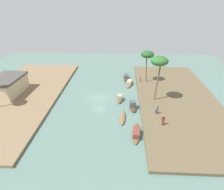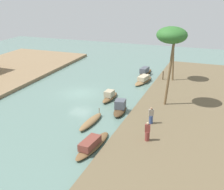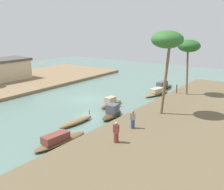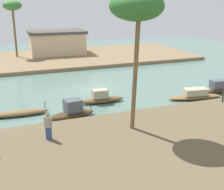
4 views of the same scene
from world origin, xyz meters
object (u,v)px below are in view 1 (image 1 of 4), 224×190
(palm_tree_left_near, at_px, (159,62))
(sampan_with_red_awning, at_px, (136,133))
(person_on_near_bank, at_px, (163,121))
(sampan_downstream_large, at_px, (120,98))
(sampan_upstream_small, at_px, (129,83))
(sampan_open_hull, at_px, (126,77))
(mooring_post, at_px, (141,79))
(sampan_near_left_bank, at_px, (133,106))
(palm_tree_left_far, at_px, (147,55))
(person_by_mooring, at_px, (157,110))
(riverside_building, at_px, (7,86))
(sampan_midstream, at_px, (123,118))

(palm_tree_left_near, bearing_deg, sampan_with_red_awning, 158.65)
(person_on_near_bank, relative_size, palm_tree_left_near, 0.20)
(sampan_downstream_large, relative_size, sampan_upstream_small, 0.76)
(sampan_upstream_small, relative_size, palm_tree_left_near, 0.59)
(sampan_open_hull, bearing_deg, sampan_upstream_small, -163.05)
(sampan_with_red_awning, relative_size, palm_tree_left_near, 0.63)
(sampan_upstream_small, height_order, mooring_post, mooring_post)
(sampan_downstream_large, relative_size, palm_tree_left_near, 0.45)
(sampan_downstream_large, bearing_deg, palm_tree_left_near, -89.53)
(sampan_near_left_bank, bearing_deg, mooring_post, -17.04)
(sampan_upstream_small, bearing_deg, palm_tree_left_far, -65.28)
(person_on_near_bank, relative_size, person_by_mooring, 1.03)
(person_by_mooring, relative_size, riverside_building, 0.19)
(sampan_near_left_bank, bearing_deg, palm_tree_left_far, -22.14)
(sampan_near_left_bank, distance_m, mooring_post, 11.91)
(sampan_downstream_large, bearing_deg, palm_tree_left_far, -30.08)
(sampan_midstream, xyz_separation_m, sampan_upstream_small, (14.50, -1.38, 0.13))
(palm_tree_left_near, bearing_deg, riverside_building, 87.80)
(palm_tree_left_far, height_order, riverside_building, palm_tree_left_far)
(sampan_with_red_awning, distance_m, person_by_mooring, 6.56)
(sampan_downstream_large, xyz_separation_m, palm_tree_left_near, (-0.23, -6.73, 7.36))
(sampan_near_left_bank, relative_size, mooring_post, 3.03)
(sampan_with_red_awning, bearing_deg, sampan_open_hull, 8.06)
(mooring_post, bearing_deg, sampan_near_left_bank, 169.60)
(sampan_midstream, distance_m, sampan_upstream_small, 14.56)
(sampan_midstream, xyz_separation_m, riverside_building, (7.54, 22.70, 1.93))
(person_on_near_bank, xyz_separation_m, palm_tree_left_far, (17.60, 1.00, 5.40))
(person_by_mooring, xyz_separation_m, palm_tree_left_far, (14.30, 0.52, 5.39))
(mooring_post, height_order, palm_tree_left_far, palm_tree_left_far)
(sampan_near_left_bank, bearing_deg, sampan_midstream, 147.19)
(mooring_post, relative_size, palm_tree_left_near, 0.14)
(person_by_mooring, height_order, riverside_building, riverside_building)
(sampan_upstream_small, bearing_deg, person_by_mooring, -153.22)
(sampan_downstream_large, relative_size, riverside_building, 0.44)
(sampan_near_left_bank, bearing_deg, sampan_downstream_large, 30.39)
(mooring_post, distance_m, riverside_building, 27.73)
(sampan_upstream_small, xyz_separation_m, riverside_building, (-6.96, 24.09, 1.80))
(palm_tree_left_near, relative_size, palm_tree_left_far, 1.19)
(sampan_downstream_large, relative_size, sampan_midstream, 0.86)
(palm_tree_left_near, bearing_deg, sampan_midstream, 136.25)
(sampan_midstream, distance_m, person_on_near_bank, 6.48)
(sampan_midstream, xyz_separation_m, sampan_with_red_awning, (-4.21, -1.99, 0.14))
(sampan_downstream_large, relative_size, palm_tree_left_far, 0.53)
(sampan_midstream, bearing_deg, riverside_building, 74.48)
(sampan_with_red_awning, bearing_deg, sampan_upstream_small, 6.56)
(sampan_downstream_large, bearing_deg, riverside_building, 90.14)
(sampan_open_hull, height_order, riverside_building, riverside_building)
(sampan_open_hull, relative_size, sampan_midstream, 1.08)
(palm_tree_left_near, bearing_deg, person_on_near_bank, 179.45)
(sampan_near_left_bank, bearing_deg, sampan_upstream_small, -4.69)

